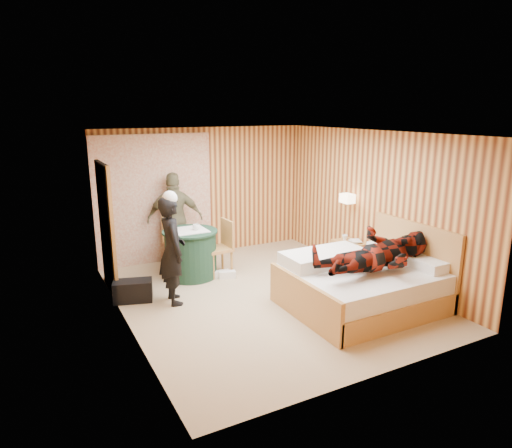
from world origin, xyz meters
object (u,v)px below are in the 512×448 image
bed (364,284)px  woman_standing (172,250)px  man_at_table (175,219)px  chair_near (222,243)px  nightstand (349,256)px  round_table (191,253)px  chair_far (175,237)px  duffel_bag (133,291)px  wall_lamp (347,198)px  man_on_bed (379,244)px

bed → woman_standing: (-2.43, 1.44, 0.47)m
man_at_table → chair_near: bearing=136.3°
nightstand → round_table: (-2.59, 1.06, 0.14)m
woman_standing → man_at_table: size_ratio=0.94×
chair_far → duffel_bag: size_ratio=1.63×
wall_lamp → man_at_table: man_at_table is taller
nightstand → man_at_table: bearing=144.4°
duffel_bag → woman_standing: (0.54, -0.32, 0.65)m
nightstand → woman_standing: bearing=177.1°
round_table → nightstand: bearing=-22.3°
chair_far → chair_near: chair_near is taller
wall_lamp → nightstand: 1.03m
nightstand → man_on_bed: 1.83m
bed → nightstand: 1.49m
nightstand → man_on_bed: man_on_bed is taller
duffel_bag → woman_standing: bearing=-13.5°
wall_lamp → chair_near: wall_lamp is taller
wall_lamp → man_on_bed: 1.87m
wall_lamp → chair_far: bearing=148.4°
man_on_bed → chair_far: bearing=119.7°
round_table → man_on_bed: bearing=-54.2°
nightstand → woman_standing: 3.23m
man_at_table → nightstand: bearing=160.7°
bed → man_on_bed: man_on_bed is taller
bed → man_on_bed: 0.72m
nightstand → duffel_bag: bearing=172.7°
bed → man_on_bed: (0.03, -0.23, 0.68)m
chair_far → man_at_table: (0.03, 0.05, 0.32)m
duffel_bag → man_on_bed: bearing=-16.7°
chair_far → duffel_bag: chair_far is taller
nightstand → duffel_bag: 3.76m
woman_standing → man_on_bed: 2.98m
duffel_bag → man_on_bed: 3.70m
wall_lamp → nightstand: (-0.04, -0.16, -1.02)m
chair_far → wall_lamp: bearing=-52.1°
round_table → duffel_bag: bearing=-152.9°
chair_near → duffel_bag: (-1.68, -0.45, -0.40)m
chair_near → woman_standing: (-1.13, -0.77, 0.25)m
nightstand → round_table: 2.80m
chair_near → man_on_bed: (1.32, -2.44, 0.45)m
chair_near → woman_standing: bearing=-58.8°
round_table → chair_far: bearing=92.2°
chair_near → chair_far: bearing=-150.1°
wall_lamp → round_table: (-2.63, 0.90, -0.88)m
round_table → chair_far: (-0.03, 0.74, 0.12)m
duffel_bag → chair_near: bearing=31.9°
nightstand → chair_far: bearing=145.5°
chair_near → bed: bearing=27.2°
round_table → bed: bearing=-52.1°
man_at_table → man_on_bed: 3.85m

